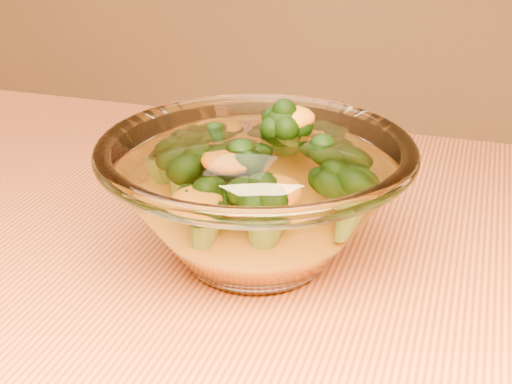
% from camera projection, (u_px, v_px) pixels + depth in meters
% --- Properties ---
extents(glass_bowl, '(0.22, 0.22, 0.10)m').
position_uv_depth(glass_bowl, '(256.00, 198.00, 0.51)').
color(glass_bowl, white).
rests_on(glass_bowl, table).
extents(cheese_sauce, '(0.13, 0.13, 0.04)m').
position_uv_depth(cheese_sauce, '(256.00, 224.00, 0.52)').
color(cheese_sauce, orange).
rests_on(cheese_sauce, glass_bowl).
extents(broccoli_heap, '(0.16, 0.15, 0.08)m').
position_uv_depth(broccoli_heap, '(260.00, 173.00, 0.51)').
color(broccoli_heap, black).
rests_on(broccoli_heap, cheese_sauce).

